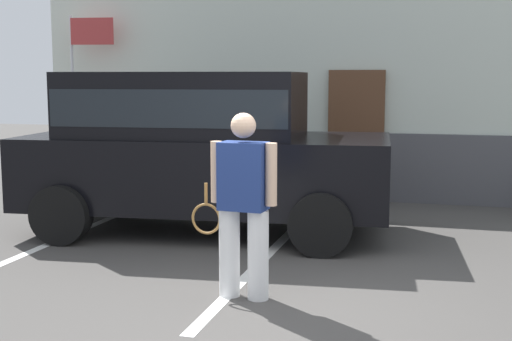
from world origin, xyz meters
TOP-DOWN VIEW (x-y plane):
  - ground_plane at (0.00, 0.00)m, footprint 40.00×40.00m
  - parking_stripe_0 at (-3.13, 1.50)m, footprint 0.12×4.40m
  - parking_stripe_1 at (-0.47, 1.50)m, footprint 0.12×4.40m
  - house_frontage at (0.00, 5.80)m, footprint 10.90×0.40m
  - parked_suv at (-1.62, 2.77)m, footprint 4.75×2.49m
  - tennis_player_man at (-0.32, 0.35)m, footprint 0.88×0.29m
  - flag_pole at (-4.64, 5.28)m, footprint 0.80×0.13m

SIDE VIEW (x-z plane):
  - ground_plane at x=0.00m, z-range 0.00..0.00m
  - parking_stripe_0 at x=-3.13m, z-range 0.00..0.01m
  - parking_stripe_1 at x=-0.47m, z-range 0.00..0.01m
  - tennis_player_man at x=-0.32m, z-range 0.03..1.71m
  - parked_suv at x=-1.62m, z-range 0.12..2.17m
  - house_frontage at x=0.00m, z-range -0.10..3.39m
  - flag_pole at x=-4.64m, z-range 0.59..3.62m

